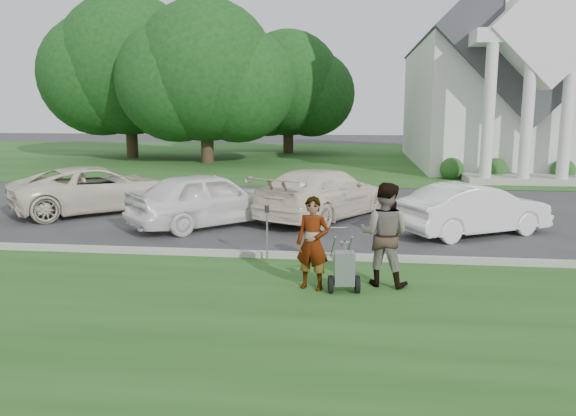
% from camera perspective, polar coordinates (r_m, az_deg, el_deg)
% --- Properties ---
extents(ground, '(120.00, 120.00, 0.00)m').
position_cam_1_polar(ground, '(11.90, 1.90, -5.93)').
color(ground, '#333335').
rests_on(ground, ground).
extents(grass_strip, '(80.00, 7.00, 0.01)m').
position_cam_1_polar(grass_strip, '(9.07, 0.21, -11.10)').
color(grass_strip, '#1F4919').
rests_on(grass_strip, ground).
extents(church_lawn, '(80.00, 30.00, 0.01)m').
position_cam_1_polar(church_lawn, '(38.55, 5.43, 5.17)').
color(church_lawn, '#1F4919').
rests_on(church_lawn, ground).
extents(curb, '(80.00, 0.18, 0.15)m').
position_cam_1_polar(curb, '(12.41, 2.12, -4.90)').
color(curb, '#9E9E93').
rests_on(curb, ground).
extents(church, '(9.19, 19.00, 24.10)m').
position_cam_1_polar(church, '(35.53, 20.53, 13.76)').
color(church, white).
rests_on(church, ground).
extents(tree_left, '(10.63, 8.40, 9.71)m').
position_cam_1_polar(tree_left, '(34.63, -8.39, 13.01)').
color(tree_left, '#332316').
rests_on(tree_left, ground).
extents(tree_far, '(11.64, 9.20, 10.73)m').
position_cam_1_polar(tree_far, '(39.43, -15.91, 13.22)').
color(tree_far, '#332316').
rests_on(tree_far, ground).
extents(tree_back, '(9.61, 7.60, 8.89)m').
position_cam_1_polar(tree_back, '(41.71, 0.01, 12.07)').
color(tree_back, '#332316').
rests_on(tree_back, ground).
extents(striping_cart, '(0.60, 1.15, 1.02)m').
position_cam_1_polar(striping_cart, '(10.16, 5.72, -6.21)').
color(striping_cart, black).
rests_on(striping_cart, ground).
extents(person_left, '(0.71, 0.56, 1.71)m').
position_cam_1_polar(person_left, '(10.21, 2.52, -3.68)').
color(person_left, '#999999').
rests_on(person_left, ground).
extents(person_right, '(1.10, 0.96, 1.94)m').
position_cam_1_polar(person_right, '(10.56, 9.76, -2.72)').
color(person_right, '#999999').
rests_on(person_right, ground).
extents(parking_meter_near, '(0.09, 0.08, 1.26)m').
position_cam_1_polar(parking_meter_near, '(12.09, -2.15, -1.80)').
color(parking_meter_near, gray).
rests_on(parking_meter_near, ground).
extents(car_a, '(5.57, 5.34, 1.47)m').
position_cam_1_polar(car_a, '(18.98, -18.73, 1.84)').
color(car_a, beige).
rests_on(car_a, ground).
extents(car_b, '(4.54, 4.45, 1.55)m').
position_cam_1_polar(car_b, '(15.94, -8.09, 0.93)').
color(car_b, white).
rests_on(car_b, ground).
extents(car_c, '(4.36, 5.60, 1.51)m').
position_cam_1_polar(car_c, '(16.91, 3.62, 1.48)').
color(car_c, white).
rests_on(car_c, ground).
extents(car_d, '(4.27, 3.25, 1.35)m').
position_cam_1_polar(car_d, '(15.49, 18.41, -0.13)').
color(car_d, white).
rests_on(car_d, ground).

